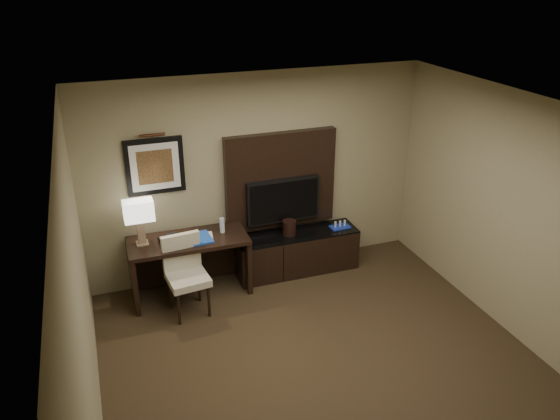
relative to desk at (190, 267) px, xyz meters
name	(u,v)px	position (x,y,z in m)	size (l,w,h in m)	color
floor	(335,383)	(1.03, -2.13, -0.40)	(4.50, 5.00, 0.01)	#2E2215
ceiling	(349,124)	(1.03, -2.13, 2.31)	(4.50, 5.00, 0.01)	silver
wall_back	(257,176)	(1.03, 0.37, 0.96)	(4.50, 0.01, 2.70)	gray
wall_left	(82,318)	(-1.22, -2.13, 0.96)	(0.01, 5.00, 2.70)	gray
wall_right	(537,230)	(3.28, -2.13, 0.96)	(0.01, 5.00, 2.70)	gray
desk	(190,267)	(0.00, 0.00, 0.00)	(1.47, 0.63, 0.79)	black
credenza	(297,252)	(1.48, 0.07, -0.11)	(1.66, 0.46, 0.57)	black
tv_wall_panel	(281,180)	(1.33, 0.31, 0.88)	(1.50, 0.12, 1.30)	black
tv	(283,200)	(1.33, 0.21, 0.63)	(1.00, 0.08, 0.60)	black
artwork	(155,166)	(-0.27, 0.35, 1.26)	(0.70, 0.04, 0.70)	black
picture_light	(152,135)	(-0.27, 0.31, 1.66)	(0.04, 0.04, 0.30)	#412415
desk_chair	(188,278)	(-0.10, -0.41, 0.09)	(0.46, 0.53, 0.96)	beige
table_lamp	(140,224)	(-0.54, 0.06, 0.66)	(0.33, 0.19, 0.53)	#95765D
desk_phone	(170,239)	(-0.23, -0.04, 0.45)	(0.22, 0.20, 0.11)	black
blue_folder	(200,238)	(0.14, -0.05, 0.40)	(0.26, 0.35, 0.02)	#1B4CB5
book	(200,230)	(0.15, -0.01, 0.50)	(0.15, 0.02, 0.20)	#B2A78C
water_bottle	(222,225)	(0.45, 0.04, 0.49)	(0.06, 0.06, 0.19)	silver
ice_bucket	(289,228)	(1.37, 0.08, 0.28)	(0.18, 0.18, 0.20)	black
minibar_tray	(340,224)	(2.09, 0.03, 0.23)	(0.27, 0.16, 0.10)	#1B35AF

